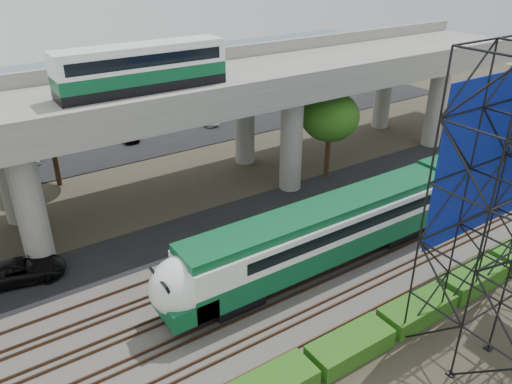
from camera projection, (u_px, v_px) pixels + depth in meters
ground at (283, 314)px, 27.88m from camera, size 140.00×140.00×0.00m
ballast_bed at (263, 294)px, 29.32m from camera, size 90.00×12.00×0.20m
service_road at (195, 232)px, 35.66m from camera, size 90.00×5.00×0.08m
parking_lot at (93, 137)px, 53.12m from camera, size 90.00×18.00×0.08m
harbor_water at (44, 91)px, 69.47m from camera, size 140.00×40.00×0.03m
rail_tracks at (263, 291)px, 29.24m from camera, size 90.00×9.52×0.16m
commuter_train at (349, 222)px, 31.36m from camera, size 29.30×3.06×4.30m
overpass at (153, 103)px, 36.06m from camera, size 80.00×12.00×12.40m
hedge_strip at (350, 345)px, 24.94m from camera, size 34.60×1.80×1.20m
trees at (95, 149)px, 35.07m from camera, size 40.94×16.94×7.69m
suv at (22, 270)px, 30.28m from camera, size 5.40×3.33×1.40m
parked_cars at (102, 131)px, 53.06m from camera, size 35.14×9.29×1.26m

